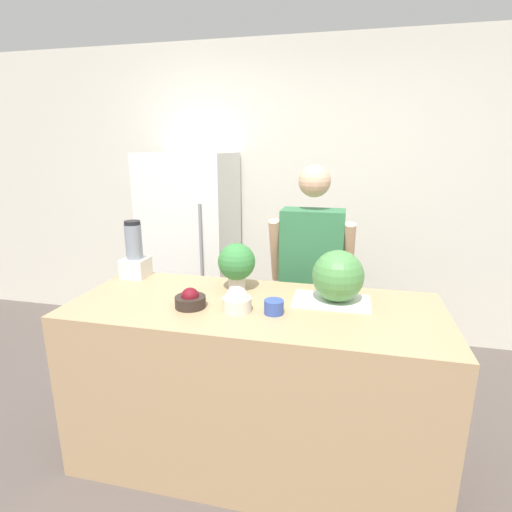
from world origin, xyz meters
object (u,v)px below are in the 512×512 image
Objects in this scene: person at (311,282)px; blender at (135,255)px; watermelon at (338,276)px; bowl_cream at (237,301)px; bowl_small_blue at (274,307)px; potted_plant at (237,263)px; refrigerator at (192,249)px; bowl_cherries at (190,300)px.

blender is (-1.05, -0.45, 0.25)m from person.
watermelon is 1.25m from blender.
bowl_cream reaches higher than bowl_small_blue.
watermelon reaches higher than potted_plant.
watermelon is at bearing -43.15° from refrigerator.
refrigerator reaches higher than bowl_small_blue.
blender is (-0.52, 0.39, 0.10)m from bowl_cherries.
person is 0.90m from bowl_cream.
potted_plant is at bearing 172.31° from watermelon.
person is 5.92× the size of potted_plant.
blender is (-1.24, 0.16, -0.00)m from watermelon.
refrigerator is at bearing 122.85° from potted_plant.
bowl_cherries is 1.62× the size of bowl_small_blue.
potted_plant is (0.16, 0.30, 0.12)m from bowl_cherries.
bowl_cream is at bearing -74.14° from potted_plant.
blender reaches higher than watermelon.
bowl_small_blue is (1.01, -1.43, 0.12)m from refrigerator.
bowl_cherries is 0.43m from bowl_small_blue.
refrigerator is 10.67× the size of bowl_cherries.
person is 0.84m from bowl_small_blue.
person reaches higher than bowl_cream.
refrigerator reaches higher than bowl_cream.
watermelon is at bearing -7.27° from blender.
person is 11.25× the size of bowl_cream.
potted_plant reaches higher than bowl_cherries.
bowl_small_blue is 1.03m from blender.
bowl_cream is at bearing -60.30° from refrigerator.
refrigerator is at bearing 93.14° from blender.
refrigerator is 1.76m from bowl_small_blue.
bowl_cream is (-0.48, -0.22, -0.09)m from watermelon.
bowl_cherries is at bearing -68.21° from refrigerator.
blender reaches higher than bowl_cherries.
bowl_small_blue is at bearing -54.89° from refrigerator.
person is 16.66× the size of bowl_small_blue.
watermelon is 2.77× the size of bowl_small_blue.
refrigerator is 6.25× the size of watermelon.
bowl_cream is 0.40× the size of blender.
watermelon is 0.77m from bowl_cherries.
person is 0.69m from watermelon.
watermelon is at bearing 35.98° from bowl_small_blue.
person reaches higher than potted_plant.
bowl_cherries is (-0.72, -0.23, -0.11)m from watermelon.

